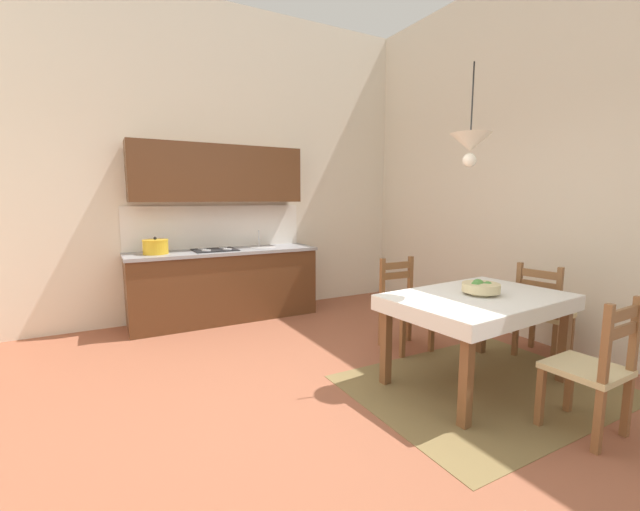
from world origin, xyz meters
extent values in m
cube|color=#99563D|center=(0.00, 0.00, -0.05)|extent=(6.14, 6.12, 0.10)
cube|color=silver|center=(0.00, 2.82, 2.00)|extent=(6.14, 0.12, 3.99)
cube|color=silver|center=(2.83, 0.00, 2.00)|extent=(0.12, 6.12, 3.99)
cube|color=olive|center=(1.37, -0.46, 0.00)|extent=(2.10, 1.60, 0.01)
cube|color=#56331C|center=(0.05, 2.45, 0.43)|extent=(2.30, 0.60, 0.86)
cube|color=gray|center=(0.05, 2.44, 0.88)|extent=(2.33, 0.63, 0.04)
cube|color=white|center=(0.05, 2.74, 1.18)|extent=(2.30, 0.01, 0.55)
cube|color=#56331C|center=(0.05, 2.58, 1.85)|extent=(2.12, 0.34, 0.70)
cube|color=black|center=(0.05, 2.18, 0.04)|extent=(2.26, 0.02, 0.09)
cylinder|color=silver|center=(0.57, 2.45, 0.90)|extent=(0.34, 0.34, 0.02)
cylinder|color=silver|center=(0.57, 2.59, 1.01)|extent=(0.02, 0.02, 0.22)
cube|color=black|center=(-0.07, 2.45, 0.91)|extent=(0.52, 0.42, 0.01)
cylinder|color=silver|center=(-0.20, 2.35, 0.92)|extent=(0.11, 0.11, 0.01)
cylinder|color=silver|center=(0.06, 2.35, 0.92)|extent=(0.11, 0.11, 0.01)
cylinder|color=silver|center=(-0.20, 2.55, 0.92)|extent=(0.11, 0.11, 0.01)
cylinder|color=silver|center=(0.06, 2.55, 0.92)|extent=(0.11, 0.11, 0.01)
cylinder|color=gold|center=(-0.76, 2.43, 0.98)|extent=(0.28, 0.28, 0.15)
cylinder|color=gold|center=(-0.76, 2.43, 1.06)|extent=(0.29, 0.29, 0.02)
sphere|color=black|center=(-0.76, 2.43, 1.08)|extent=(0.04, 0.04, 0.04)
cube|color=brown|center=(1.37, -0.36, 0.74)|extent=(1.46, 1.01, 0.02)
cube|color=brown|center=(0.76, -0.80, 0.36)|extent=(0.08, 0.08, 0.73)
cube|color=brown|center=(2.03, -0.71, 0.36)|extent=(0.08, 0.08, 0.73)
cube|color=brown|center=(0.70, -0.02, 0.36)|extent=(0.08, 0.08, 0.73)
cube|color=brown|center=(1.97, 0.08, 0.36)|extent=(0.08, 0.08, 0.73)
cube|color=white|center=(1.37, -0.36, 0.75)|extent=(1.53, 1.07, 0.00)
cube|color=white|center=(1.40, -0.84, 0.69)|extent=(1.45, 0.11, 0.12)
cube|color=white|center=(1.33, 0.12, 0.69)|extent=(1.45, 0.11, 0.12)
cube|color=white|center=(0.64, -0.42, 0.69)|extent=(0.08, 0.96, 0.12)
cube|color=white|center=(2.09, -0.31, 0.69)|extent=(0.08, 0.96, 0.12)
cube|color=#D1BC89|center=(1.41, -1.20, 0.43)|extent=(0.43, 0.43, 0.04)
cube|color=brown|center=(1.22, -1.03, 0.21)|extent=(0.05, 0.05, 0.41)
cube|color=brown|center=(1.58, -1.02, 0.21)|extent=(0.05, 0.05, 0.41)
cube|color=brown|center=(1.23, -1.39, 0.46)|extent=(0.05, 0.05, 0.93)
cube|color=brown|center=(1.59, -1.38, 0.46)|extent=(0.05, 0.05, 0.93)
cube|color=brown|center=(1.41, -1.38, 0.84)|extent=(0.32, 0.04, 0.07)
cube|color=brown|center=(1.41, -1.38, 0.74)|extent=(0.32, 0.04, 0.07)
cube|color=#D1BC89|center=(1.38, 0.52, 0.43)|extent=(0.44, 0.44, 0.04)
cube|color=brown|center=(1.55, 0.33, 0.21)|extent=(0.05, 0.05, 0.41)
cube|color=brown|center=(1.19, 0.35, 0.21)|extent=(0.05, 0.05, 0.41)
cube|color=brown|center=(1.57, 0.69, 0.46)|extent=(0.05, 0.05, 0.93)
cube|color=brown|center=(1.21, 0.71, 0.46)|extent=(0.05, 0.05, 0.93)
cube|color=brown|center=(1.39, 0.70, 0.84)|extent=(0.32, 0.04, 0.07)
cube|color=brown|center=(1.39, 0.70, 0.74)|extent=(0.32, 0.04, 0.07)
cube|color=#D1BC89|center=(2.41, -0.29, 0.43)|extent=(0.48, 0.48, 0.04)
cube|color=brown|center=(2.56, -0.08, 0.21)|extent=(0.05, 0.05, 0.41)
cube|color=brown|center=(2.62, -0.43, 0.21)|extent=(0.05, 0.05, 0.41)
cube|color=brown|center=(2.20, -0.14, 0.46)|extent=(0.05, 0.05, 0.93)
cube|color=brown|center=(2.26, -0.50, 0.46)|extent=(0.05, 0.05, 0.93)
cube|color=brown|center=(2.23, -0.32, 0.84)|extent=(0.08, 0.32, 0.07)
cube|color=brown|center=(2.23, -0.32, 0.74)|extent=(0.08, 0.32, 0.07)
cylinder|color=beige|center=(1.39, -0.36, 0.77)|extent=(0.17, 0.17, 0.02)
cylinder|color=beige|center=(1.39, -0.36, 0.81)|extent=(0.30, 0.30, 0.07)
sphere|color=#4C8E3D|center=(1.34, -0.35, 0.82)|extent=(0.09, 0.09, 0.09)
sphere|color=#4C8E3D|center=(1.45, -0.38, 0.82)|extent=(0.08, 0.08, 0.08)
sphere|color=#4C8E3D|center=(1.39, -0.33, 0.83)|extent=(0.10, 0.10, 0.10)
cylinder|color=black|center=(1.32, -0.25, 2.31)|extent=(0.01, 0.01, 0.57)
cone|color=silver|center=(1.32, -0.25, 1.98)|extent=(0.32, 0.32, 0.14)
sphere|color=white|center=(1.32, -0.25, 1.84)|extent=(0.11, 0.11, 0.11)
camera|label=1|loc=(-1.33, -2.58, 1.53)|focal=22.77mm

